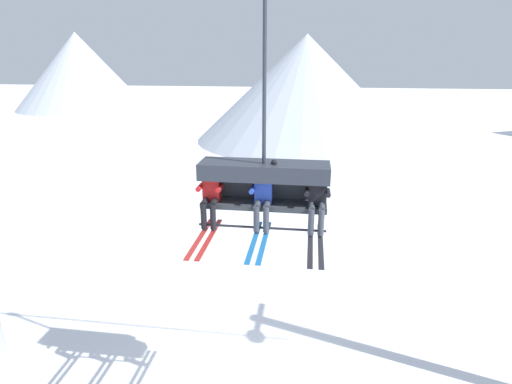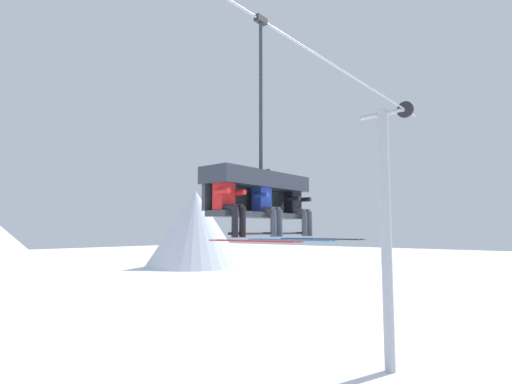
# 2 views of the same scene
# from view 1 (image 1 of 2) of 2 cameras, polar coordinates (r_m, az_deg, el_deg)

# --- Properties ---
(ground_plane) EXTENTS (200.00, 200.00, 0.00)m
(ground_plane) POSITION_cam_1_polar(r_m,az_deg,el_deg) (10.92, -1.91, -24.96)
(ground_plane) COLOR white
(mountain_peak_west) EXTENTS (18.95, 18.95, 11.03)m
(mountain_peak_west) POSITION_cam_1_polar(r_m,az_deg,el_deg) (68.27, -23.92, 15.53)
(mountain_peak_west) COLOR silver
(mountain_peak_west) RESTS_ON ground_plane
(mountain_peak_central) EXTENTS (20.39, 20.39, 9.52)m
(mountain_peak_central) POSITION_cam_1_polar(r_m,az_deg,el_deg) (38.59, 7.06, 14.48)
(mountain_peak_central) COLOR silver
(mountain_peak_central) RESTS_ON ground_plane
(chairlift_chair) EXTENTS (2.39, 0.74, 4.20)m
(chairlift_chair) POSITION_cam_1_polar(r_m,az_deg,el_deg) (7.39, 1.19, 2.33)
(chairlift_chair) COLOR #33383D
(skier_red) EXTENTS (0.46, 1.70, 1.23)m
(skier_red) POSITION_cam_1_polar(r_m,az_deg,el_deg) (7.46, -6.53, -0.32)
(skier_red) COLOR red
(skier_blue) EXTENTS (0.48, 1.70, 1.34)m
(skier_blue) POSITION_cam_1_polar(r_m,az_deg,el_deg) (7.29, 1.01, -0.49)
(skier_blue) COLOR #2847B7
(skier_black) EXTENTS (0.46, 1.70, 1.23)m
(skier_black) POSITION_cam_1_polar(r_m,az_deg,el_deg) (7.25, 8.70, -1.00)
(skier_black) COLOR black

